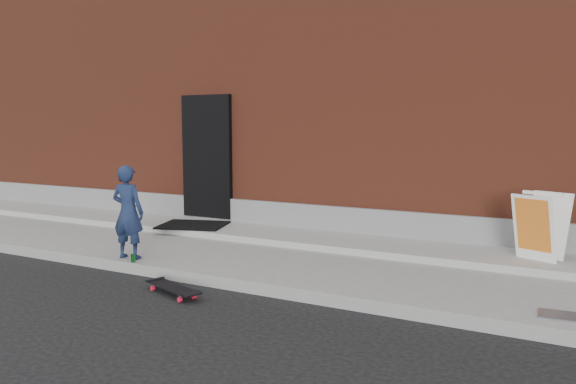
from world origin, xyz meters
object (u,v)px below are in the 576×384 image
Objects in this scene: skateboard at (173,288)px; child at (128,212)px; soda_can at (133,258)px; pizza_sign at (540,226)px.

child is at bearing 153.38° from skateboard.
child reaches higher than skateboard.
soda_can is (0.21, -0.15, -0.59)m from child.
child is 1.62m from skateboard.
soda_can is (-4.80, -2.30, -0.48)m from pizza_sign.
pizza_sign reaches higher than skateboard.
child is at bearing 144.64° from soda_can.
skateboard is 8.00× the size of soda_can.
skateboard is (1.30, -0.65, -0.71)m from child.
pizza_sign is (5.01, 2.15, -0.11)m from child.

